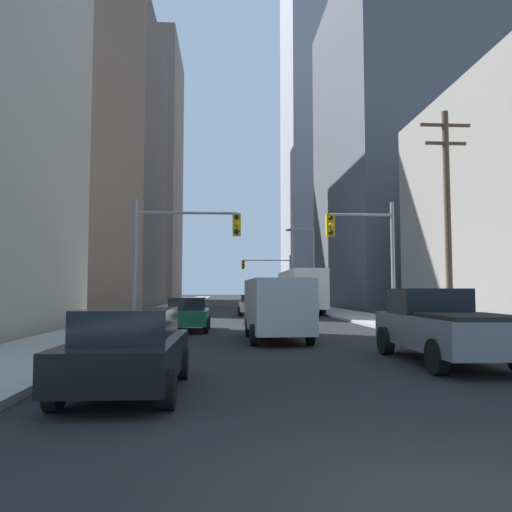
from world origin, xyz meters
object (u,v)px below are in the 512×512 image
object	(u,v)px
sedan_white	(265,312)
pickup_truck_grey	(442,326)
traffic_signal_near_left	(182,241)
cargo_van_silver	(277,305)
city_bus	(300,289)
sedan_black	(129,350)
traffic_signal_near_right	(364,244)
sedan_beige	(251,305)
sedan_green	(188,314)
traffic_signal_far_right	(269,271)

from	to	relation	value
sedan_white	pickup_truck_grey	bearing A→B (deg)	-73.80
sedan_white	traffic_signal_near_left	bearing A→B (deg)	-151.62
pickup_truck_grey	sedan_white	size ratio (longest dim) A/B	1.29
cargo_van_silver	city_bus	bearing A→B (deg)	78.78
city_bus	cargo_van_silver	distance (m)	21.79
sedan_black	traffic_signal_near_right	xyz separation A→B (m)	(8.29, 13.40, 3.24)
pickup_truck_grey	sedan_beige	bearing A→B (deg)	98.47
traffic_signal_near_right	cargo_van_silver	bearing A→B (deg)	-136.97
cargo_van_silver	sedan_green	xyz separation A→B (m)	(-3.57, 4.40, -0.52)
city_bus	sedan_black	world-z (taller)	city_bus
pickup_truck_grey	sedan_green	xyz separation A→B (m)	(-7.24, 10.19, -0.16)
cargo_van_silver	sedan_white	size ratio (longest dim) A/B	1.25
city_bus	pickup_truck_grey	distance (m)	27.18
sedan_white	sedan_beige	size ratio (longest dim) A/B	1.01
pickup_truck_grey	sedan_white	xyz separation A→B (m)	(-3.55, 12.24, -0.16)
sedan_black	traffic_signal_far_right	distance (m)	49.69
cargo_van_silver	traffic_signal_near_left	size ratio (longest dim) A/B	0.88
sedan_black	sedan_white	distance (m)	16.01
pickup_truck_grey	sedan_green	size ratio (longest dim) A/B	1.30
traffic_signal_far_right	city_bus	bearing A→B (deg)	-87.33
sedan_white	traffic_signal_far_right	bearing A→B (deg)	84.45
city_bus	sedan_green	bearing A→B (deg)	-114.71
city_bus	traffic_signal_far_right	bearing A→B (deg)	92.67
sedan_white	traffic_signal_near_right	world-z (taller)	traffic_signal_near_right
cargo_van_silver	traffic_signal_far_right	bearing A→B (deg)	85.18
sedan_beige	sedan_green	bearing A→B (deg)	-104.88
sedan_black	traffic_signal_far_right	world-z (taller)	traffic_signal_far_right
traffic_signal_near_left	traffic_signal_near_right	distance (m)	8.47
pickup_truck_grey	traffic_signal_far_right	bearing A→B (deg)	90.37
city_bus	sedan_white	size ratio (longest dim) A/B	2.73
cargo_van_silver	traffic_signal_near_right	size ratio (longest dim) A/B	0.88
pickup_truck_grey	traffic_signal_near_left	xyz separation A→B (m)	(-7.53, 10.09, 3.16)
traffic_signal_far_right	sedan_white	bearing A→B (deg)	-95.55
sedan_white	traffic_signal_far_right	distance (m)	33.85
pickup_truck_grey	sedan_black	bearing A→B (deg)	-155.74
sedan_beige	sedan_black	bearing A→B (deg)	-97.88
pickup_truck_grey	sedan_white	distance (m)	12.74
traffic_signal_near_right	sedan_black	bearing A→B (deg)	-121.74
city_bus	traffic_signal_near_right	xyz separation A→B (m)	(0.37, -17.07, 2.09)
sedan_white	traffic_signal_near_left	world-z (taller)	traffic_signal_near_left
sedan_white	sedan_beige	bearing A→B (deg)	90.09
sedan_black	sedan_green	world-z (taller)	same
cargo_van_silver	sedan_black	distance (m)	9.83
cargo_van_silver	traffic_signal_far_right	world-z (taller)	traffic_signal_far_right
city_bus	sedan_green	size ratio (longest dim) A/B	2.75
city_bus	traffic_signal_near_right	size ratio (longest dim) A/B	1.92
sedan_black	sedan_green	bearing A→B (deg)	89.52
cargo_van_silver	traffic_signal_near_right	bearing A→B (deg)	43.03
city_bus	sedan_black	size ratio (longest dim) A/B	2.74
sedan_black	city_bus	bearing A→B (deg)	75.43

